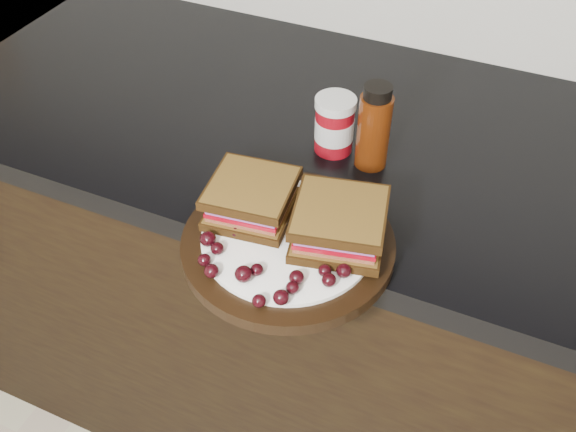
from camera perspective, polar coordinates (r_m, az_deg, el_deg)
name	(u,v)px	position (r m, az deg, el deg)	size (l,w,h in m)	color
base_cabinets	(370,322)	(1.37, 7.27, -9.30)	(3.96, 0.58, 0.86)	black
countertop	(394,151)	(1.05, 9.42, 5.74)	(3.98, 0.60, 0.04)	black
plate	(288,244)	(0.84, 0.00, -2.52)	(0.28, 0.28, 0.02)	black
sandwich_left	(252,198)	(0.85, -3.26, 1.57)	(0.11, 0.11, 0.05)	brown
sandwich_right	(339,224)	(0.81, 4.58, -0.70)	(0.12, 0.12, 0.05)	brown
grape_0	(208,239)	(0.82, -7.13, -2.03)	(0.02, 0.02, 0.02)	black
grape_1	(217,249)	(0.81, -6.32, -2.89)	(0.02, 0.02, 0.02)	black
grape_2	(204,260)	(0.80, -7.45, -3.90)	(0.02, 0.02, 0.02)	black
grape_3	(212,271)	(0.78, -6.81, -4.88)	(0.02, 0.02, 0.02)	black
grape_4	(244,274)	(0.77, -3.97, -5.17)	(0.02, 0.02, 0.02)	black
grape_5	(257,270)	(0.78, -2.78, -4.79)	(0.02, 0.02, 0.02)	black
grape_6	(259,301)	(0.75, -2.59, -7.55)	(0.02, 0.02, 0.02)	black
grape_7	(281,297)	(0.75, -0.62, -7.24)	(0.02, 0.02, 0.02)	black
grape_8	(293,288)	(0.76, 0.41, -6.38)	(0.02, 0.02, 0.02)	black
grape_9	(297,277)	(0.77, 0.76, -5.48)	(0.02, 0.02, 0.02)	black
grape_10	(329,280)	(0.77, 3.65, -5.71)	(0.02, 0.02, 0.02)	black
grape_11	(325,271)	(0.78, 3.28, -4.87)	(0.02, 0.02, 0.02)	black
grape_12	(344,271)	(0.78, 5.00, -4.87)	(0.02, 0.02, 0.02)	black
grape_13	(356,248)	(0.81, 6.05, -2.81)	(0.02, 0.02, 0.02)	black
grape_14	(356,239)	(0.82, 6.09, -2.07)	(0.02, 0.02, 0.02)	black
grape_15	(335,227)	(0.83, 4.20, -0.95)	(0.02, 0.02, 0.02)	black
grape_16	(275,193)	(0.88, -1.14, 2.03)	(0.02, 0.02, 0.02)	black
grape_17	(271,205)	(0.86, -1.49, 0.99)	(0.02, 0.02, 0.02)	black
grape_18	(250,196)	(0.88, -3.38, 1.77)	(0.02, 0.02, 0.02)	black
grape_19	(248,205)	(0.86, -3.58, 1.01)	(0.02, 0.02, 0.02)	black
grape_20	(246,225)	(0.83, -3.77, -0.76)	(0.02, 0.02, 0.02)	black
grape_21	(236,231)	(0.83, -4.66, -1.38)	(0.02, 0.02, 0.01)	black
grape_22	(260,202)	(0.87, -2.49, 1.22)	(0.02, 0.02, 0.02)	black
grape_23	(241,196)	(0.88, -4.23, 1.77)	(0.02, 0.02, 0.02)	black
grape_24	(238,214)	(0.85, -4.44, 0.17)	(0.02, 0.02, 0.02)	black
condiment_jar	(334,125)	(0.98, 4.15, 8.10)	(0.06, 0.06, 0.09)	maroon
oil_bottle	(374,127)	(0.95, 7.66, 7.88)	(0.05, 0.05, 0.14)	#481C07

